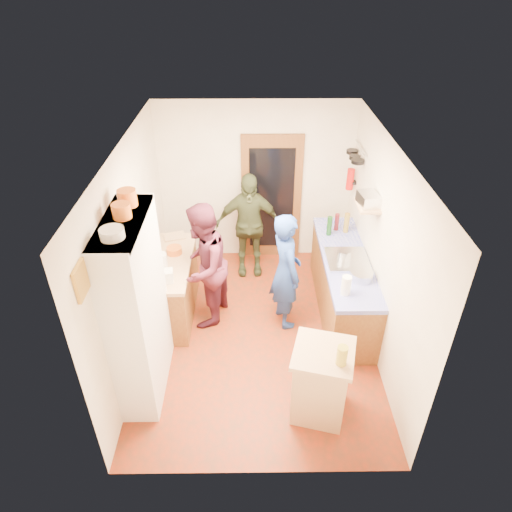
{
  "coord_description": "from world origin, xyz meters",
  "views": [
    {
      "loc": [
        -0.07,
        -4.59,
        4.29
      ],
      "look_at": [
        -0.02,
        0.15,
        1.16
      ],
      "focal_mm": 32.0,
      "sensor_mm": 36.0,
      "label": 1
    }
  ],
  "objects_px": {
    "hutch_body": "(138,310)",
    "person_hob": "(289,272)",
    "person_left": "(206,265)",
    "right_counter_base": "(342,286)",
    "island_base": "(320,383)",
    "person_back": "(249,225)"
  },
  "relations": [
    {
      "from": "person_hob",
      "to": "person_left",
      "type": "bearing_deg",
      "value": 67.59
    },
    {
      "from": "person_hob",
      "to": "person_back",
      "type": "height_order",
      "value": "person_back"
    },
    {
      "from": "hutch_body",
      "to": "person_back",
      "type": "bearing_deg",
      "value": 62.37
    },
    {
      "from": "hutch_body",
      "to": "island_base",
      "type": "distance_m",
      "value": 2.13
    },
    {
      "from": "island_base",
      "to": "person_hob",
      "type": "bearing_deg",
      "value": 99.44
    },
    {
      "from": "person_back",
      "to": "hutch_body",
      "type": "bearing_deg",
      "value": -119.77
    },
    {
      "from": "island_base",
      "to": "person_left",
      "type": "xyz_separation_m",
      "value": [
        -1.33,
        1.61,
        0.45
      ]
    },
    {
      "from": "hutch_body",
      "to": "person_left",
      "type": "height_order",
      "value": "hutch_body"
    },
    {
      "from": "person_hob",
      "to": "hutch_body",
      "type": "bearing_deg",
      "value": 104.55
    },
    {
      "from": "island_base",
      "to": "person_back",
      "type": "xyz_separation_m",
      "value": [
        -0.77,
        2.73,
        0.41
      ]
    },
    {
      "from": "hutch_body",
      "to": "person_back",
      "type": "xyz_separation_m",
      "value": [
        1.19,
        2.28,
        -0.26
      ]
    },
    {
      "from": "hutch_body",
      "to": "person_left",
      "type": "distance_m",
      "value": 1.34
    },
    {
      "from": "hutch_body",
      "to": "right_counter_base",
      "type": "relative_size",
      "value": 1.0
    },
    {
      "from": "person_hob",
      "to": "person_left",
      "type": "height_order",
      "value": "person_left"
    },
    {
      "from": "person_hob",
      "to": "person_back",
      "type": "xyz_separation_m",
      "value": [
        -0.52,
        1.22,
        0.01
      ]
    },
    {
      "from": "right_counter_base",
      "to": "person_hob",
      "type": "relative_size",
      "value": 1.32
    },
    {
      "from": "person_back",
      "to": "right_counter_base",
      "type": "bearing_deg",
      "value": -39.08
    },
    {
      "from": "person_left",
      "to": "island_base",
      "type": "bearing_deg",
      "value": 54.85
    },
    {
      "from": "right_counter_base",
      "to": "person_back",
      "type": "height_order",
      "value": "person_back"
    },
    {
      "from": "person_left",
      "to": "person_back",
      "type": "bearing_deg",
      "value": 168.63
    },
    {
      "from": "hutch_body",
      "to": "person_hob",
      "type": "distance_m",
      "value": 2.03
    },
    {
      "from": "person_hob",
      "to": "person_back",
      "type": "distance_m",
      "value": 1.33
    }
  ]
}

